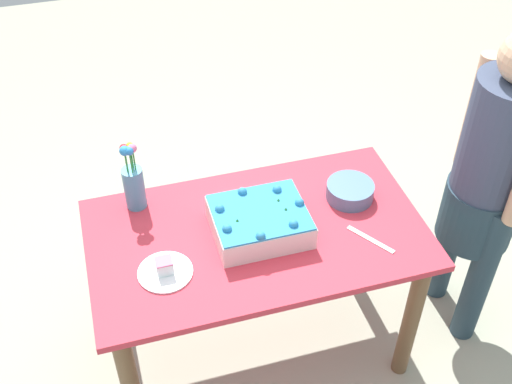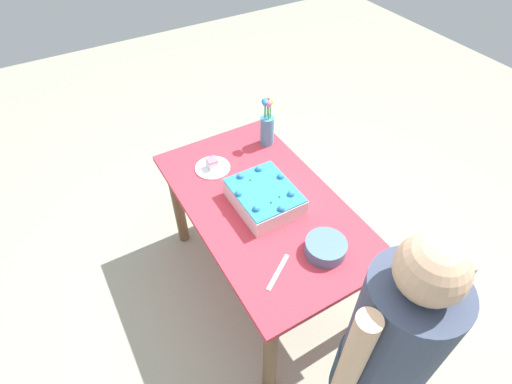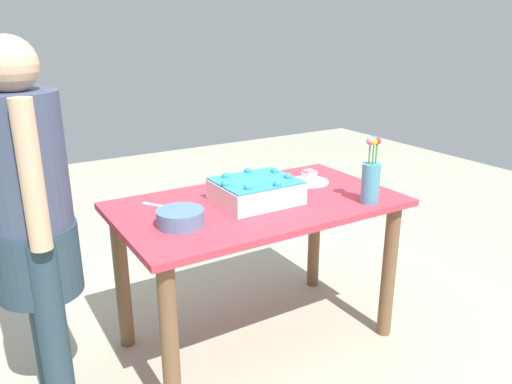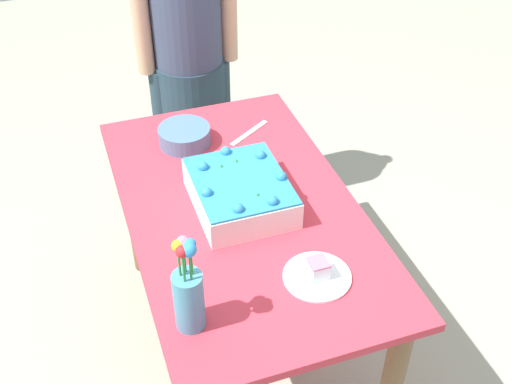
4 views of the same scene
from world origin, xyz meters
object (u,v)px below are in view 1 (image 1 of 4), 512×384
Objects in this scene: fruit_bowl at (350,191)px; person_standing at (490,176)px; cake_knife at (371,239)px; serving_plate_with_slice at (165,270)px; sheet_cake at (260,222)px; flower_vase at (133,183)px.

fruit_bowl is 0.56m from person_standing.
serving_plate_with_slice is at bearing 53.07° from cake_knife.
flower_vase reaches higher than sheet_cake.
serving_plate_with_slice is 0.65× the size of flower_vase.
sheet_cake is at bearing -33.26° from flower_vase.
serving_plate_with_slice is 0.41m from flower_vase.
flower_vase reaches higher than serving_plate_with_slice.
fruit_bowl is at bearing -36.53° from cake_knife.
sheet_cake is at bearing -167.45° from fruit_bowl.
cake_knife is 0.68× the size of flower_vase.
person_standing is (0.53, -0.15, 0.08)m from fruit_bowl.
serving_plate_with_slice is 0.97× the size of cake_knife.
sheet_cake is 0.53m from flower_vase.
sheet_cake is 0.24× the size of person_standing.
serving_plate_with_slice is at bearing -83.29° from flower_vase.
cake_knife is (0.79, -0.05, -0.01)m from serving_plate_with_slice.
sheet_cake is 1.85× the size of fruit_bowl.
person_standing reaches higher than flower_vase.
sheet_cake is 0.42m from fruit_bowl.
cake_knife is 0.95m from flower_vase.
sheet_cake reaches higher than fruit_bowl.
cake_knife is 1.07× the size of fruit_bowl.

